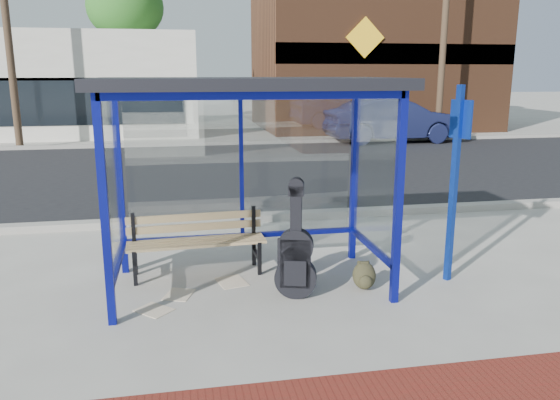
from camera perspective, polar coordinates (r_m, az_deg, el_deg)
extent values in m
plane|color=#B2ADA0|center=(6.58, -3.11, -8.92)|extent=(120.00, 120.00, 0.00)
cube|color=gray|center=(9.30, -5.46, -1.93)|extent=(60.00, 0.25, 0.12)
cube|color=black|center=(14.29, -7.33, 3.10)|extent=(60.00, 10.00, 0.00)
cube|color=gray|center=(19.32, -8.24, 5.85)|extent=(60.00, 0.25, 0.12)
cube|color=#B2ADA0|center=(21.21, -8.46, 6.34)|extent=(60.00, 4.00, 0.01)
cube|color=navy|center=(5.51, -17.86, -1.37)|extent=(0.08, 0.08, 2.30)
cube|color=navy|center=(5.92, 12.28, -0.07)|extent=(0.08, 0.08, 2.30)
cube|color=navy|center=(6.97, -16.39, 1.67)|extent=(0.08, 0.08, 2.30)
cube|color=navy|center=(7.29, 7.76, 2.58)|extent=(0.08, 0.08, 2.30)
cube|color=navy|center=(6.85, -4.19, 11.34)|extent=(3.00, 0.08, 0.08)
cube|color=navy|center=(5.36, -2.35, 10.87)|extent=(3.00, 0.08, 0.08)
cube|color=navy|center=(6.10, -17.75, 10.55)|extent=(0.08, 1.50, 0.08)
cube|color=navy|center=(6.47, 10.17, 11.07)|extent=(0.08, 1.50, 0.08)
cube|color=navy|center=(7.15, -3.94, -3.72)|extent=(3.00, 0.08, 0.06)
cube|color=navy|center=(6.44, -16.59, -6.19)|extent=(0.08, 1.50, 0.06)
cube|color=navy|center=(6.79, 9.54, -4.81)|extent=(0.08, 1.50, 0.06)
cube|color=navy|center=(6.94, -4.07, 3.81)|extent=(0.05, 0.05, 1.90)
cube|color=silver|center=(6.94, -4.06, 3.48)|extent=(2.84, 0.01, 1.82)
cube|color=silver|center=(6.21, -17.14, 1.77)|extent=(0.02, 1.34, 1.82)
cube|color=silver|center=(6.57, 9.84, 2.76)|extent=(0.02, 1.34, 1.82)
cube|color=black|center=(6.10, -3.40, 12.07)|extent=(3.30, 1.80, 0.12)
cube|color=#59331E|center=(26.08, 9.39, 14.59)|extent=(10.00, 7.00, 6.40)
cube|color=black|center=(22.86, 12.41, 14.69)|extent=(10.00, 0.10, 0.80)
cube|color=yellow|center=(22.26, 8.88, 16.43)|extent=(1.56, 0.06, 1.56)
cylinder|color=#4C3826|center=(28.14, -15.50, 12.76)|extent=(0.36, 0.36, 5.00)
ellipsoid|color=#23611B|center=(28.30, -15.89, 18.83)|extent=(3.60, 3.60, 3.06)
cylinder|color=#4C3826|center=(31.03, 15.13, 12.77)|extent=(0.36, 0.36, 5.00)
ellipsoid|color=#23611B|center=(31.18, 15.48, 18.28)|extent=(3.60, 3.60, 3.06)
cylinder|color=#4C3826|center=(20.20, -26.67, 16.16)|extent=(0.24, 0.24, 8.00)
cylinder|color=#4C3826|center=(21.82, 16.78, 16.64)|extent=(0.24, 0.24, 8.00)
cube|color=black|center=(6.73, -14.92, -6.93)|extent=(0.05, 0.05, 0.42)
cube|color=black|center=(7.02, -14.97, -4.47)|extent=(0.05, 0.05, 0.80)
cube|color=black|center=(6.91, -14.90, -6.42)|extent=(0.07, 0.38, 0.05)
cube|color=black|center=(6.85, -2.16, -6.13)|extent=(0.05, 0.05, 0.42)
cube|color=black|center=(7.13, -2.77, -3.75)|extent=(0.05, 0.05, 0.80)
cube|color=black|center=(7.02, -2.46, -5.64)|extent=(0.07, 0.38, 0.05)
cube|color=tan|center=(6.71, -8.57, -4.78)|extent=(1.70, 0.18, 0.03)
cube|color=tan|center=(6.81, -8.65, -4.52)|extent=(1.70, 0.18, 0.03)
cube|color=tan|center=(6.91, -8.73, -4.26)|extent=(1.70, 0.18, 0.03)
cube|color=tan|center=(7.00, -8.81, -4.01)|extent=(1.70, 0.18, 0.03)
cube|color=tan|center=(7.00, -8.87, -2.82)|extent=(1.70, 0.12, 0.09)
cube|color=tan|center=(6.97, -8.91, -1.78)|extent=(1.70, 0.12, 0.09)
cylinder|color=black|center=(6.17, 1.64, -8.10)|extent=(0.49, 0.26, 0.47)
cylinder|color=black|center=(6.05, 1.66, -4.83)|extent=(0.41, 0.24, 0.39)
cube|color=black|center=(6.11, 1.65, -6.53)|extent=(0.36, 0.22, 0.56)
cube|color=black|center=(5.94, 1.69, -1.33)|extent=(0.15, 0.14, 0.56)
cube|color=black|center=(5.89, 1.70, 1.00)|extent=(0.19, 0.16, 0.11)
cube|color=black|center=(6.73, 1.35, -6.04)|extent=(0.38, 0.32, 0.51)
cylinder|color=black|center=(6.74, 0.52, -8.15)|extent=(0.12, 0.19, 0.05)
cylinder|color=black|center=(6.88, 2.15, -7.73)|extent=(0.12, 0.19, 0.05)
cube|color=black|center=(6.64, 1.37, -3.75)|extent=(0.20, 0.12, 0.04)
cube|color=black|center=(6.64, 1.90, -6.17)|extent=(0.24, 0.12, 0.28)
ellipsoid|color=#2B2918|center=(6.51, 8.79, -7.80)|extent=(0.30, 0.23, 0.32)
ellipsoid|color=#2B2918|center=(6.43, 8.94, -8.49)|extent=(0.17, 0.13, 0.17)
cube|color=#2B2918|center=(6.47, 8.81, -6.48)|extent=(0.09, 0.05, 0.03)
cube|color=navy|center=(6.75, 17.69, 1.41)|extent=(0.09, 0.09, 2.34)
cube|color=navy|center=(6.68, 18.39, 8.02)|extent=(0.14, 0.27, 0.44)
cube|color=white|center=(6.43, -10.52, -9.69)|extent=(0.40, 0.44, 0.01)
cube|color=white|center=(6.09, -13.02, -11.15)|extent=(0.46, 0.45, 0.01)
cube|color=white|center=(6.70, -5.08, -8.51)|extent=(0.41, 0.47, 0.01)
imported|color=#191F47|center=(20.36, 11.74, 8.18)|extent=(4.88, 1.78, 1.60)
cylinder|color=#A80F0C|center=(22.92, 18.66, 6.97)|extent=(0.18, 0.18, 0.54)
sphere|color=#A80F0C|center=(22.89, 18.71, 7.71)|extent=(0.20, 0.20, 0.20)
cylinder|color=#A80F0C|center=(22.91, 18.67, 7.19)|extent=(0.30, 0.13, 0.09)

